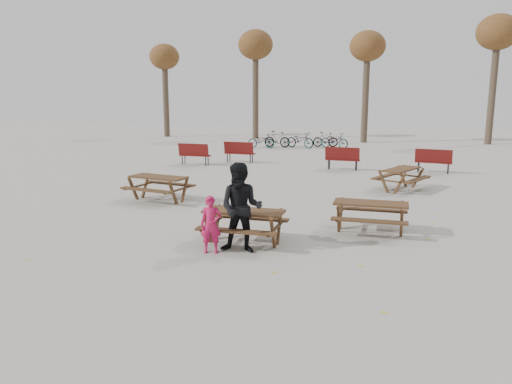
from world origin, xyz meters
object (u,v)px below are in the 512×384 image
(food_tray, at_px, (240,211))
(picnic_table_far, at_px, (401,179))
(soda_bottle, at_px, (231,208))
(child, at_px, (211,225))
(picnic_table_north, at_px, (159,189))
(main_picnic_table, at_px, (244,218))
(adult, at_px, (241,208))
(picnic_table_east, at_px, (370,217))

(food_tray, bearing_deg, picnic_table_far, 65.45)
(soda_bottle, relative_size, child, 0.14)
(picnic_table_north, bearing_deg, main_picnic_table, -31.85)
(food_tray, height_order, adult, adult)
(main_picnic_table, height_order, soda_bottle, soda_bottle)
(adult, distance_m, picnic_table_far, 8.78)
(child, bearing_deg, food_tray, 44.45)
(main_picnic_table, distance_m, child, 0.96)
(child, height_order, picnic_table_far, child)
(food_tray, relative_size, picnic_table_north, 0.10)
(food_tray, relative_size, picnic_table_far, 0.10)
(soda_bottle, bearing_deg, picnic_table_east, 31.83)
(main_picnic_table, distance_m, food_tray, 0.25)
(child, height_order, picnic_table_north, child)
(child, bearing_deg, adult, 7.04)
(main_picnic_table, xyz_separation_m, adult, (0.13, -0.59, 0.38))
(picnic_table_north, bearing_deg, child, -41.52)
(adult, bearing_deg, picnic_table_far, 63.14)
(soda_bottle, xyz_separation_m, child, (-0.23, -0.69, -0.23))
(soda_bottle, height_order, child, child)
(food_tray, bearing_deg, soda_bottle, -174.40)
(soda_bottle, xyz_separation_m, picnic_table_east, (2.95, 1.83, -0.47))
(picnic_table_east, bearing_deg, adult, -138.84)
(food_tray, bearing_deg, main_picnic_table, 66.14)
(picnic_table_east, height_order, picnic_table_north, picnic_table_north)
(main_picnic_table, bearing_deg, picnic_table_north, 137.70)
(picnic_table_far, bearing_deg, adult, -177.60)
(main_picnic_table, distance_m, soda_bottle, 0.39)
(child, distance_m, picnic_table_north, 5.59)
(picnic_table_far, bearing_deg, main_picnic_table, -179.97)
(adult, bearing_deg, picnic_table_east, 36.82)
(main_picnic_table, bearing_deg, picnic_table_far, 65.43)
(food_tray, height_order, picnic_table_east, food_tray)
(main_picnic_table, height_order, child, child)
(food_tray, xyz_separation_m, child, (-0.42, -0.71, -0.17))
(picnic_table_east, relative_size, picnic_table_far, 0.99)
(picnic_table_north, distance_m, picnic_table_far, 8.35)
(soda_bottle, xyz_separation_m, picnic_table_far, (3.68, 7.66, -0.46))
(main_picnic_table, xyz_separation_m, food_tray, (-0.06, -0.13, 0.21))
(food_tray, height_order, child, child)
(main_picnic_table, height_order, food_tray, food_tray)
(main_picnic_table, height_order, adult, adult)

